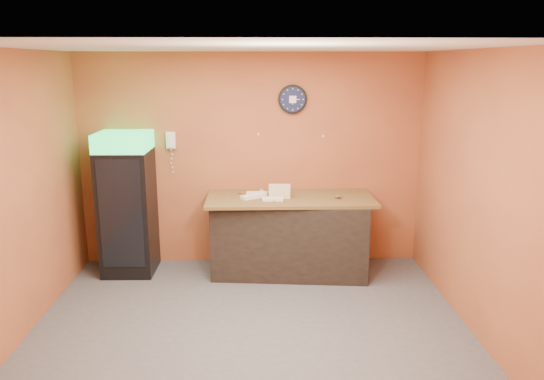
{
  "coord_description": "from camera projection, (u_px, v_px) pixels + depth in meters",
  "views": [
    {
      "loc": [
        0.07,
        -4.92,
        2.68
      ],
      "look_at": [
        0.24,
        0.6,
        1.33
      ],
      "focal_mm": 35.0,
      "sensor_mm": 36.0,
      "label": 1
    }
  ],
  "objects": [
    {
      "name": "wrapped_sandwich_right",
      "position": [
        257.0,
        194.0,
        6.79
      ],
      "size": [
        0.27,
        0.12,
        0.04
      ],
      "primitive_type": "cube",
      "rotation": [
        0.0,
        0.0,
        -0.06
      ],
      "color": "white",
      "rests_on": "butcher_paper"
    },
    {
      "name": "right_wall",
      "position": [
        481.0,
        197.0,
        5.14
      ],
      "size": [
        0.02,
        4.0,
        2.8
      ],
      "primitive_type": "cube",
      "color": "#B36032",
      "rests_on": "floor"
    },
    {
      "name": "wall_clock",
      "position": [
        293.0,
        99.0,
        6.81
      ],
      "size": [
        0.37,
        0.06,
        0.37
      ],
      "color": "black",
      "rests_on": "back_wall"
    },
    {
      "name": "ceiling",
      "position": [
        248.0,
        47.0,
        4.74
      ],
      "size": [
        4.5,
        4.0,
        0.02
      ],
      "primitive_type": "cube",
      "color": "white",
      "rests_on": "back_wall"
    },
    {
      "name": "kitchen_tool",
      "position": [
        262.0,
        191.0,
        6.84
      ],
      "size": [
        0.07,
        0.07,
        0.07
      ],
      "primitive_type": "cylinder",
      "color": "silver",
      "rests_on": "butcher_paper"
    },
    {
      "name": "beverage_cooler",
      "position": [
        127.0,
        206.0,
        6.71
      ],
      "size": [
        0.65,
        0.66,
        1.82
      ],
      "rotation": [
        0.0,
        0.0,
        -0.02
      ],
      "color": "black",
      "rests_on": "floor"
    },
    {
      "name": "wrapped_sandwich_left",
      "position": [
        252.0,
        197.0,
        6.63
      ],
      "size": [
        0.31,
        0.25,
        0.04
      ],
      "primitive_type": "cube",
      "rotation": [
        0.0,
        0.0,
        0.55
      ],
      "color": "white",
      "rests_on": "butcher_paper"
    },
    {
      "name": "wrapped_sandwich_mid",
      "position": [
        273.0,
        199.0,
        6.52
      ],
      "size": [
        0.26,
        0.12,
        0.04
      ],
      "primitive_type": "cube",
      "rotation": [
        0.0,
        0.0,
        -0.07
      ],
      "color": "white",
      "rests_on": "butcher_paper"
    },
    {
      "name": "sub_roll_stack",
      "position": [
        280.0,
        191.0,
        6.63
      ],
      "size": [
        0.27,
        0.11,
        0.17
      ],
      "rotation": [
        0.0,
        0.0,
        -0.06
      ],
      "color": "beige",
      "rests_on": "butcher_paper"
    },
    {
      "name": "floor",
      "position": [
        251.0,
        331.0,
        5.41
      ],
      "size": [
        4.5,
        4.5,
        0.0
      ],
      "primitive_type": "plane",
      "color": "#47474C",
      "rests_on": "ground"
    },
    {
      "name": "back_wall",
      "position": [
        251.0,
        160.0,
        7.02
      ],
      "size": [
        4.5,
        0.02,
        2.8
      ],
      "primitive_type": "cube",
      "color": "#B36032",
      "rests_on": "floor"
    },
    {
      "name": "left_wall",
      "position": [
        12.0,
        200.0,
        5.01
      ],
      "size": [
        0.02,
        4.0,
        2.8
      ],
      "primitive_type": "cube",
      "color": "#B36032",
      "rests_on": "floor"
    },
    {
      "name": "butcher_paper",
      "position": [
        290.0,
        198.0,
        6.71
      ],
      "size": [
        2.11,
        0.94,
        0.04
      ],
      "primitive_type": "cube",
      "rotation": [
        0.0,
        0.0,
        0.0
      ],
      "color": "brown",
      "rests_on": "prep_counter"
    },
    {
      "name": "wall_phone",
      "position": [
        171.0,
        140.0,
        6.87
      ],
      "size": [
        0.12,
        0.1,
        0.21
      ],
      "color": "white",
      "rests_on": "back_wall"
    },
    {
      "name": "prep_counter",
      "position": [
        290.0,
        236.0,
        6.83
      ],
      "size": [
        2.01,
        1.03,
        0.97
      ],
      "primitive_type": "cube",
      "rotation": [
        0.0,
        0.0,
        -0.09
      ],
      "color": "black",
      "rests_on": "floor"
    }
  ]
}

